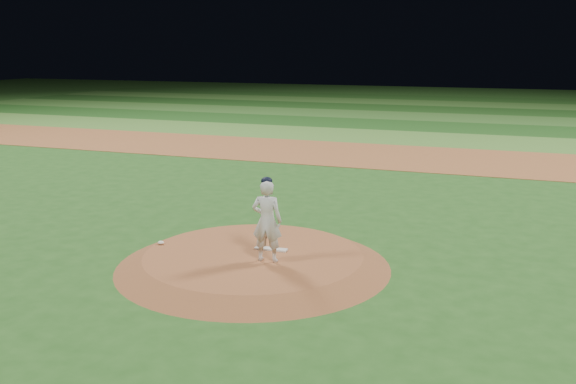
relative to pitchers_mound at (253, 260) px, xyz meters
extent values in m
plane|color=#22511A|center=(0.00, 0.00, -0.12)|extent=(120.00, 120.00, 0.00)
cube|color=brown|center=(0.00, 14.00, -0.12)|extent=(70.00, 6.00, 0.02)
cube|color=#43782B|center=(0.00, 19.50, -0.12)|extent=(70.00, 5.00, 0.02)
cube|color=#1B4917|center=(0.00, 24.50, -0.12)|extent=(70.00, 5.00, 0.02)
cube|color=#316324|center=(0.00, 29.50, -0.12)|extent=(70.00, 5.00, 0.02)
cube|color=#1A4315|center=(0.00, 34.50, -0.12)|extent=(70.00, 5.00, 0.02)
cube|color=#336324|center=(0.00, 39.50, -0.12)|extent=(70.00, 5.00, 0.02)
cube|color=#1D4A17|center=(0.00, 44.50, -0.12)|extent=(70.00, 5.00, 0.02)
cone|color=brown|center=(0.00, 0.00, 0.00)|extent=(5.50, 5.50, 0.25)
cube|color=silver|center=(0.23, 0.38, 0.14)|extent=(0.69, 0.20, 0.03)
ellipsoid|color=white|center=(-2.08, -0.09, 0.16)|extent=(0.13, 0.13, 0.07)
imported|color=silver|center=(0.42, -0.30, 0.93)|extent=(0.63, 0.45, 1.61)
ellipsoid|color=black|center=(0.42, -0.30, 1.71)|extent=(0.22, 0.22, 0.15)
camera|label=1|loc=(4.93, -11.27, 4.20)|focal=40.00mm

